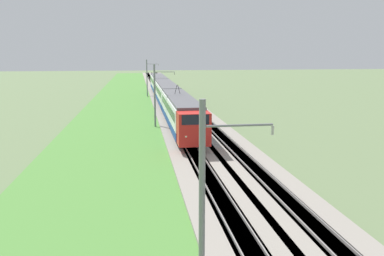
{
  "coord_description": "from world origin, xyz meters",
  "views": [
    {
      "loc": [
        -5.4,
        4.79,
        8.86
      ],
      "look_at": [
        27.27,
        0.0,
        2.29
      ],
      "focal_mm": 35.0,
      "sensor_mm": 36.0,
      "label": 1
    }
  ],
  "objects_px": {
    "catenary_mast_near": "(204,203)",
    "catenary_mast_far": "(147,78)",
    "catenary_mast_mid": "(155,95)",
    "passenger_train": "(166,93)"
  },
  "relations": [
    {
      "from": "passenger_train",
      "to": "catenary_mast_mid",
      "type": "relative_size",
      "value": 8.23
    },
    {
      "from": "passenger_train",
      "to": "catenary_mast_near",
      "type": "relative_size",
      "value": 8.46
    },
    {
      "from": "passenger_train",
      "to": "catenary_mast_near",
      "type": "xyz_separation_m",
      "value": [
        -50.49,
        2.65,
        1.4
      ]
    },
    {
      "from": "catenary_mast_near",
      "to": "catenary_mast_far",
      "type": "height_order",
      "value": "catenary_mast_far"
    },
    {
      "from": "catenary_mast_near",
      "to": "catenary_mast_far",
      "type": "distance_m",
      "value": 66.42
    },
    {
      "from": "catenary_mast_mid",
      "to": "catenary_mast_far",
      "type": "bearing_deg",
      "value": 0.0
    },
    {
      "from": "passenger_train",
      "to": "catenary_mast_far",
      "type": "height_order",
      "value": "catenary_mast_far"
    },
    {
      "from": "passenger_train",
      "to": "catenary_mast_mid",
      "type": "height_order",
      "value": "catenary_mast_mid"
    },
    {
      "from": "catenary_mast_near",
      "to": "catenary_mast_mid",
      "type": "height_order",
      "value": "catenary_mast_mid"
    },
    {
      "from": "catenary_mast_near",
      "to": "passenger_train",
      "type": "bearing_deg",
      "value": -3.01
    }
  ]
}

